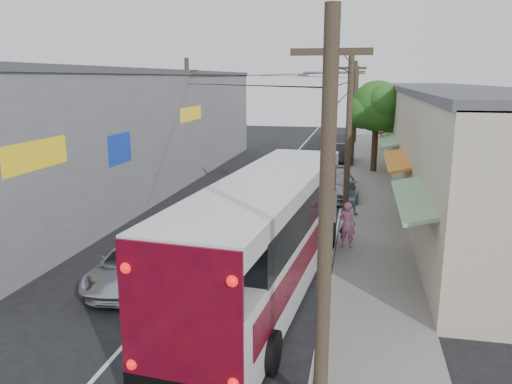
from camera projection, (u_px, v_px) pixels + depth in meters
ground at (126, 343)px, 13.05m from camera, size 120.00×120.00×0.00m
sidewalk at (370, 189)px, 30.81m from camera, size 3.00×80.00×0.12m
building_right at (446, 137)px, 31.13m from camera, size 7.09×40.00×6.25m
building_left at (128, 129)px, 31.09m from camera, size 7.20×36.00×7.25m
utility_poles at (318, 121)px, 30.89m from camera, size 11.80×45.28×8.00m
street_tree at (378, 108)px, 35.45m from camera, size 4.40×4.00×6.60m
coach_bus at (268, 233)px, 15.93m from camera, size 3.88×13.12×3.73m
jeepney at (131, 265)px, 16.69m from camera, size 2.61×4.82×1.28m
parked_suv at (338, 184)px, 28.77m from camera, size 2.56×5.39×1.52m
parked_car_mid at (337, 177)px, 31.08m from camera, size 1.99×4.32×1.43m
parked_car_far at (340, 154)px, 40.20m from camera, size 2.07×4.83×1.55m
pedestrian_near at (347, 225)px, 19.89m from camera, size 0.75×0.58×1.85m
pedestrian_far at (350, 197)px, 24.76m from camera, size 0.85×0.67×1.71m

